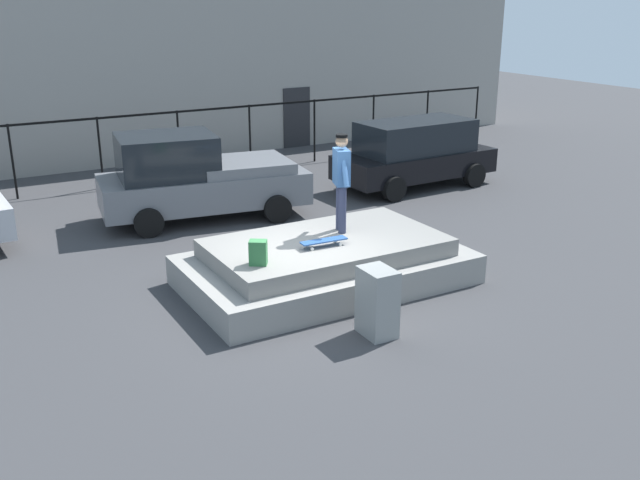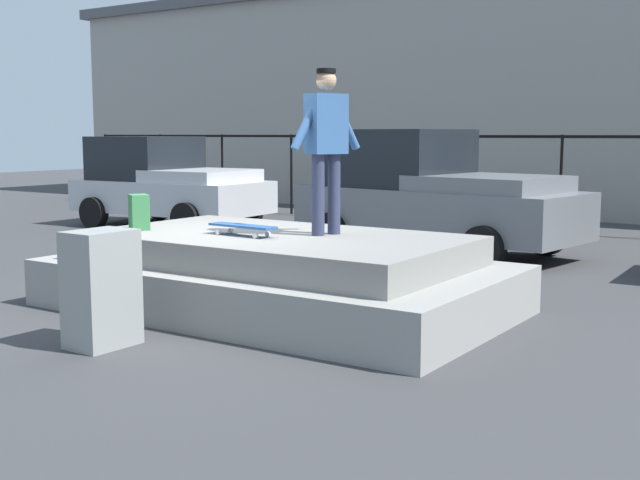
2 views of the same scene
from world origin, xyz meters
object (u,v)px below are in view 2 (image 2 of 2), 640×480
at_px(backpack, 139,212).
at_px(utility_box, 101,289).
at_px(skateboard, 243,226).
at_px(car_grey_pickup_mid, 428,193).
at_px(skateboarder, 326,139).
at_px(car_silver_pickup_near, 166,183).

height_order(backpack, utility_box, backpack).
bearing_deg(backpack, skateboard, -136.86).
bearing_deg(car_grey_pickup_mid, backpack, -100.40).
xyz_separation_m(skateboard, backpack, (-1.35, -0.23, 0.10)).
height_order(skateboard, utility_box, utility_box).
xyz_separation_m(skateboarder, utility_box, (-0.84, -2.44, -1.34)).
bearing_deg(car_silver_pickup_near, backpack, -47.68).
bearing_deg(skateboard, skateboarder, 39.76).
distance_m(backpack, utility_box, 2.09).
bearing_deg(skateboard, utility_box, -94.36).
bearing_deg(car_grey_pickup_mid, skateboard, -86.16).
bearing_deg(car_silver_pickup_near, car_grey_pickup_mid, -2.58).
bearing_deg(skateboarder, backpack, -158.48).
height_order(skateboarder, car_grey_pickup_mid, skateboarder).
height_order(backpack, car_silver_pickup_near, car_silver_pickup_near).
distance_m(skateboard, backpack, 1.37).
relative_size(backpack, utility_box, 0.38).
height_order(skateboard, car_grey_pickup_mid, car_grey_pickup_mid).
xyz_separation_m(skateboard, utility_box, (-0.14, -1.86, -0.40)).
xyz_separation_m(car_silver_pickup_near, car_grey_pickup_mid, (6.21, -0.28, 0.05)).
height_order(car_silver_pickup_near, utility_box, car_silver_pickup_near).
bearing_deg(car_grey_pickup_mid, car_silver_pickup_near, 177.42).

